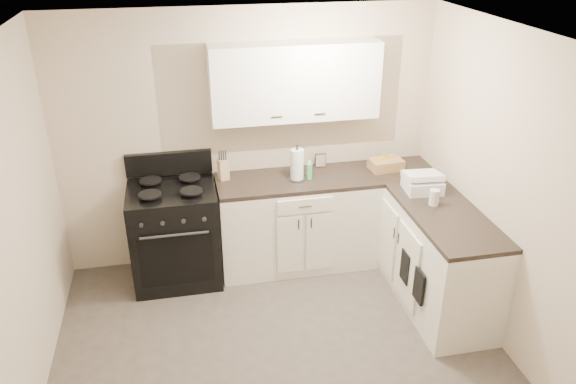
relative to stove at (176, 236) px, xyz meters
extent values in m
plane|color=#473F38|center=(0.77, -1.48, -0.46)|extent=(3.60, 3.60, 0.00)
plane|color=white|center=(0.77, -1.48, 2.04)|extent=(3.60, 3.60, 0.00)
plane|color=beige|center=(0.77, 0.32, 0.79)|extent=(3.60, 0.00, 3.60)
plane|color=beige|center=(2.57, -1.48, 0.79)|extent=(0.00, 3.60, 3.60)
plane|color=beige|center=(-1.03, -1.48, 0.79)|extent=(0.00, 3.60, 3.60)
cube|color=white|center=(1.19, 0.02, -0.01)|extent=(1.55, 0.60, 0.90)
cube|color=white|center=(2.27, -0.63, -0.01)|extent=(0.60, 1.90, 0.90)
cube|color=black|center=(1.19, 0.02, 0.46)|extent=(1.55, 0.60, 0.04)
cube|color=black|center=(2.27, -0.63, 0.46)|extent=(0.60, 1.90, 0.04)
cube|color=white|center=(1.19, 0.18, 1.38)|extent=(1.55, 0.30, 0.70)
cube|color=black|center=(0.00, 0.00, 0.00)|extent=(0.81, 0.69, 0.98)
cube|color=#D4B383|center=(0.50, 0.14, 0.58)|extent=(0.11, 0.11, 0.20)
cylinder|color=white|center=(1.18, 0.01, 0.63)|extent=(0.13, 0.13, 0.30)
cylinder|color=#46B665|center=(1.30, -0.02, 0.56)|extent=(0.05, 0.05, 0.15)
cube|color=black|center=(1.47, 0.25, 0.55)|extent=(0.11, 0.04, 0.14)
cube|color=tan|center=(2.09, 0.06, 0.53)|extent=(0.33, 0.24, 0.10)
cube|color=white|center=(2.24, -0.46, 0.54)|extent=(0.34, 0.32, 0.12)
cylinder|color=silver|center=(2.23, -0.75, 0.55)|extent=(0.11, 0.11, 0.14)
cube|color=black|center=(1.95, -1.21, -0.01)|extent=(0.02, 0.17, 0.29)
cube|color=black|center=(1.95, -0.92, -0.01)|extent=(0.02, 0.17, 0.29)
camera|label=1|loc=(0.12, -4.72, 2.71)|focal=35.00mm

